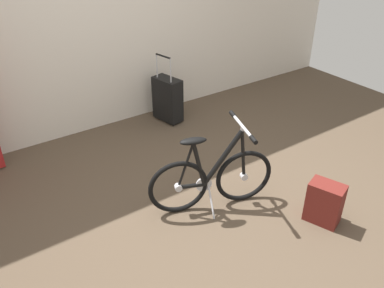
{
  "coord_description": "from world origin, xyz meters",
  "views": [
    {
      "loc": [
        -1.56,
        -1.99,
        2.25
      ],
      "look_at": [
        0.04,
        0.34,
        0.55
      ],
      "focal_mm": 37.0,
      "sensor_mm": 36.0,
      "label": 1
    }
  ],
  "objects": [
    {
      "name": "backpack_on_floor",
      "position": [
        0.76,
        -0.53,
        0.18
      ],
      "size": [
        0.27,
        0.32,
        0.36
      ],
      "color": "maroon",
      "rests_on": "ground_plane"
    },
    {
      "name": "folding_bike_foreground",
      "position": [
        0.11,
        0.14,
        0.3
      ],
      "size": [
        1.05,
        0.53,
        0.77
      ],
      "color": "black",
      "rests_on": "ground_plane"
    },
    {
      "name": "ground_plane",
      "position": [
        0.0,
        0.0,
        0.0
      ],
      "size": [
        7.14,
        7.14,
        0.0
      ],
      "primitive_type": "plane",
      "color": "brown"
    },
    {
      "name": "rolling_suitcase",
      "position": [
        0.65,
        1.74,
        0.28
      ],
      "size": [
        0.25,
        0.39,
        0.83
      ],
      "color": "black",
      "rests_on": "ground_plane"
    }
  ]
}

